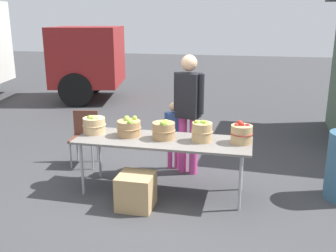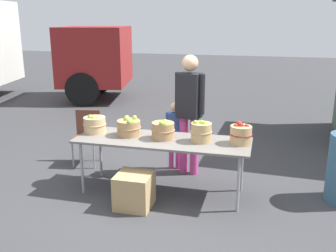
{
  "view_description": "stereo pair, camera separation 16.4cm",
  "coord_description": "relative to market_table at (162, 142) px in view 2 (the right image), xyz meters",
  "views": [
    {
      "loc": [
        1.11,
        -4.66,
        2.29
      ],
      "look_at": [
        0.0,
        0.3,
        0.85
      ],
      "focal_mm": 41.06,
      "sensor_mm": 36.0,
      "label": 1
    },
    {
      "loc": [
        1.27,
        -4.63,
        2.29
      ],
      "look_at": [
        0.0,
        0.3,
        0.85
      ],
      "focal_mm": 41.06,
      "sensor_mm": 36.0,
      "label": 2
    }
  ],
  "objects": [
    {
      "name": "apple_basket_red_0",
      "position": [
        1.0,
        0.07,
        0.17
      ],
      "size": [
        0.29,
        0.29,
        0.29
      ],
      "color": "tan",
      "rests_on": "market_table"
    },
    {
      "name": "ground_plane",
      "position": [
        0.0,
        0.0,
        -0.71
      ],
      "size": [
        40.0,
        40.0,
        0.0
      ],
      "primitive_type": "plane",
      "color": "#38383A"
    },
    {
      "name": "apple_basket_green_1",
      "position": [
        -0.49,
        0.06,
        0.15
      ],
      "size": [
        0.33,
        0.33,
        0.26
      ],
      "color": "#A87F51",
      "rests_on": "market_table"
    },
    {
      "name": "apple_basket_green_2",
      "position": [
        0.0,
        0.03,
        0.16
      ],
      "size": [
        0.32,
        0.32,
        0.27
      ],
      "color": "#A87F51",
      "rests_on": "market_table"
    },
    {
      "name": "market_table",
      "position": [
        0.0,
        0.0,
        0.0
      ],
      "size": [
        2.3,
        0.76,
        0.75
      ],
      "color": "slate",
      "rests_on": "ground"
    },
    {
      "name": "apple_basket_green_3",
      "position": [
        0.51,
        0.04,
        0.17
      ],
      "size": [
        0.28,
        0.28,
        0.29
      ],
      "color": "tan",
      "rests_on": "market_table"
    },
    {
      "name": "folding_chair",
      "position": [
        -1.47,
        0.76,
        -0.2
      ],
      "size": [
        0.46,
        0.46,
        0.86
      ],
      "rotation": [
        0.0,
        0.0,
        0.15
      ],
      "color": "brown",
      "rests_on": "ground"
    },
    {
      "name": "apple_basket_green_0",
      "position": [
        -0.99,
        0.07,
        0.16
      ],
      "size": [
        0.32,
        0.32,
        0.26
      ],
      "color": "tan",
      "rests_on": "market_table"
    },
    {
      "name": "child_customer",
      "position": [
        -0.04,
        0.87,
        -0.09
      ],
      "size": [
        0.28,
        0.17,
        1.06
      ],
      "rotation": [
        0.0,
        0.0,
        3.33
      ],
      "color": "#CC3F8C",
      "rests_on": "ground"
    },
    {
      "name": "produce_crate",
      "position": [
        -0.23,
        -0.49,
        -0.49
      ],
      "size": [
        0.43,
        0.43,
        0.43
      ],
      "primitive_type": "cube",
      "color": "tan",
      "rests_on": "ground"
    },
    {
      "name": "vendor_adult",
      "position": [
        0.21,
        0.75,
        0.34
      ],
      "size": [
        0.46,
        0.31,
        1.79
      ],
      "rotation": [
        0.0,
        0.0,
        2.89
      ],
      "color": "#CC3F8C",
      "rests_on": "ground"
    }
  ]
}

